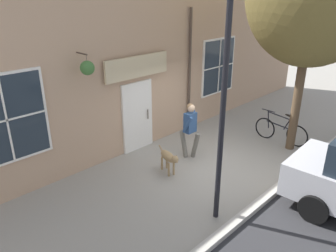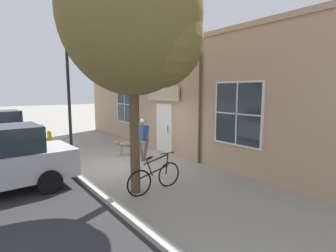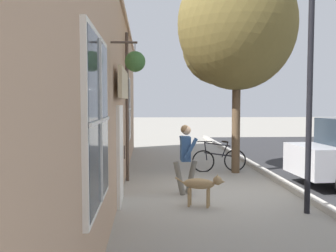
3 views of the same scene
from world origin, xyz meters
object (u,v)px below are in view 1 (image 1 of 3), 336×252
at_px(pedestrian_walking, 190,126).
at_px(leaning_bicycle, 281,130).
at_px(street_lamp, 226,65).
at_px(dog_on_leash, 169,157).

xyz_separation_m(pedestrian_walking, leaning_bicycle, (1.36, 2.84, -0.60)).
xyz_separation_m(leaning_bicycle, street_lamp, (0.85, -4.50, 2.90)).
bearing_deg(dog_on_leash, leaning_bicycle, 73.85).
relative_size(dog_on_leash, street_lamp, 0.20).
distance_m(pedestrian_walking, street_lamp, 3.60).
height_order(pedestrian_walking, street_lamp, street_lamp).
xyz_separation_m(dog_on_leash, street_lamp, (1.99, -0.58, 2.81)).
bearing_deg(pedestrian_walking, dog_on_leash, -78.31).
relative_size(pedestrian_walking, leaning_bicycle, 0.95).
bearing_deg(leaning_bicycle, dog_on_leash, -106.15).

